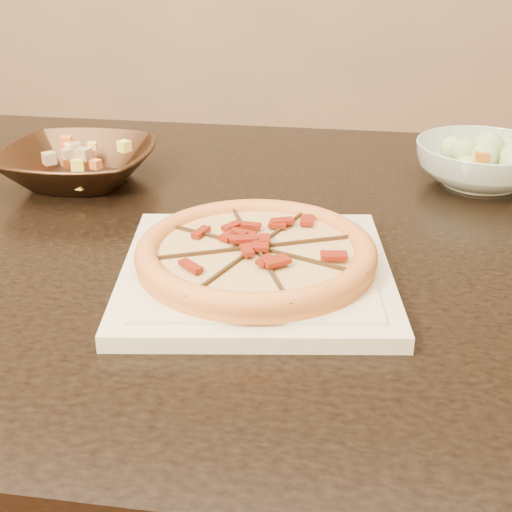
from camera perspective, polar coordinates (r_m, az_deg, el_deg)
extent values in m
cube|color=black|center=(0.94, -4.33, 1.26)|extent=(1.55, 1.05, 0.04)
cube|color=beige|center=(0.79, 0.00, -1.37)|extent=(0.32, 0.32, 0.02)
cube|color=beige|center=(0.78, 0.00, -0.66)|extent=(0.27, 0.27, 0.00)
cylinder|color=orange|center=(0.78, 0.00, -0.13)|extent=(0.26, 0.26, 0.01)
torus|color=orange|center=(0.78, 0.00, 0.40)|extent=(0.26, 0.26, 0.03)
cylinder|color=#D8CD82|center=(0.78, 0.00, 0.33)|extent=(0.21, 0.21, 0.01)
cube|color=#312110|center=(0.78, 0.00, 0.66)|extent=(0.09, 0.25, 0.01)
cube|color=#312110|center=(0.78, 0.00, 0.66)|extent=(0.24, 0.11, 0.01)
cube|color=#312110|center=(0.78, 0.00, 0.66)|extent=(0.25, 0.09, 0.01)
cube|color=#312110|center=(0.78, 0.00, 0.66)|extent=(0.11, 0.24, 0.01)
cube|color=maroon|center=(0.78, 1.34, 1.01)|extent=(0.03, 0.02, 0.00)
cube|color=maroon|center=(0.80, 2.60, 1.60)|extent=(0.03, 0.03, 0.00)
cube|color=maroon|center=(0.82, 2.87, 2.45)|extent=(0.02, 0.03, 0.00)
cube|color=maroon|center=(0.80, 0.60, 1.62)|extent=(0.02, 0.03, 0.00)
cube|color=maroon|center=(0.82, -0.02, 2.37)|extent=(0.02, 0.03, 0.00)
cube|color=maroon|center=(0.84, -1.70, 2.92)|extent=(0.02, 0.03, 0.00)
cube|color=maroon|center=(0.80, -1.49, 1.67)|extent=(0.03, 0.03, 0.00)
cube|color=maroon|center=(0.80, -3.47, 1.81)|extent=(0.03, 0.02, 0.00)
cube|color=maroon|center=(0.80, -5.76, 1.46)|extent=(0.03, 0.02, 0.00)
cube|color=maroon|center=(0.77, -3.01, 0.75)|extent=(0.03, 0.02, 0.00)
cube|color=maroon|center=(0.75, -4.53, 0.00)|extent=(0.03, 0.02, 0.00)
cube|color=maroon|center=(0.76, -1.30, 0.35)|extent=(0.03, 0.03, 0.00)
cube|color=maroon|center=(0.74, -1.76, -0.54)|extent=(0.02, 0.03, 0.00)
cube|color=maroon|center=(0.71, -0.93, -1.59)|extent=(0.02, 0.02, 0.00)
cube|color=maroon|center=(0.75, 0.40, -0.13)|extent=(0.02, 0.03, 0.00)
cube|color=maroon|center=(0.73, 2.08, -0.75)|extent=(0.03, 0.03, 0.00)
cube|color=maroon|center=(0.73, 4.64, -0.94)|extent=(0.03, 0.03, 0.00)
cube|color=maroon|center=(0.76, 2.63, 0.38)|extent=(0.03, 0.02, 0.00)
cube|color=maroon|center=(0.77, 4.63, 0.71)|extent=(0.02, 0.01, 0.00)
imported|color=#3E2819|center=(1.11, -13.97, 7.10)|extent=(0.23, 0.23, 0.06)
cube|color=tan|center=(1.09, -14.21, 9.16)|extent=(0.03, 0.03, 0.03)
cube|color=orange|center=(1.09, -13.41, 9.24)|extent=(0.03, 0.03, 0.03)
cube|color=#FFF65B|center=(1.10, -12.72, 9.45)|extent=(0.03, 0.03, 0.03)
cube|color=tan|center=(1.12, -12.38, 9.74)|extent=(0.03, 0.03, 0.03)
cube|color=orange|center=(1.10, -13.97, 9.28)|extent=(0.03, 0.03, 0.03)
cube|color=#FFF65B|center=(1.12, -13.92, 9.51)|extent=(0.03, 0.03, 0.03)
cube|color=tan|center=(1.13, -14.39, 9.68)|extent=(0.03, 0.03, 0.03)
cube|color=orange|center=(1.10, -14.24, 9.17)|extent=(0.03, 0.03, 0.03)
cube|color=#FFF65B|center=(1.11, -14.80, 9.27)|extent=(0.03, 0.03, 0.03)
cube|color=tan|center=(1.11, -15.66, 9.22)|extent=(0.03, 0.03, 0.03)
cube|color=orange|center=(1.10, -16.62, 9.01)|extent=(0.03, 0.03, 0.03)
cube|color=#FFF65B|center=(1.09, -14.72, 9.08)|extent=(0.03, 0.03, 0.03)
cube|color=tan|center=(1.08, -15.37, 8.86)|extent=(0.03, 0.03, 0.03)
cube|color=orange|center=(1.07, -15.65, 8.56)|extent=(0.03, 0.03, 0.03)
cube|color=#FFF65B|center=(1.09, -14.27, 9.11)|extent=(0.03, 0.03, 0.03)
cube|color=tan|center=(1.08, -14.28, 8.88)|extent=(0.03, 0.03, 0.03)
cube|color=orange|center=(1.06, -13.75, 8.72)|extent=(0.03, 0.03, 0.03)
cube|color=#FFF65B|center=(1.05, -12.75, 8.69)|extent=(0.03, 0.03, 0.03)
cube|color=tan|center=(1.09, -13.73, 9.10)|extent=(0.03, 0.03, 0.03)
imported|color=silver|center=(1.12, 17.60, 7.06)|extent=(0.24, 0.24, 0.06)
sphere|color=#C1E394|center=(1.11, 17.95, 9.44)|extent=(0.04, 0.04, 0.04)
sphere|color=#C1E394|center=(1.12, 18.64, 9.53)|extent=(0.04, 0.04, 0.04)
sphere|color=#C1E394|center=(1.14, 18.40, 9.87)|extent=(0.04, 0.04, 0.04)
sphere|color=#C1E394|center=(1.12, 17.77, 9.60)|extent=(0.04, 0.04, 0.04)
sphere|color=#C1E394|center=(1.12, 16.78, 9.84)|extent=(0.04, 0.04, 0.04)
sphere|color=#C1E394|center=(1.11, 17.83, 9.46)|extent=(0.04, 0.04, 0.04)
sphere|color=#C1E394|center=(1.10, 16.97, 9.44)|extent=(0.04, 0.04, 0.04)
sphere|color=#C1E394|center=(1.07, 16.87, 9.09)|extent=(0.04, 0.04, 0.04)
sphere|color=#C1E394|center=(1.09, 17.97, 9.26)|extent=(0.04, 0.04, 0.04)
sphere|color=#C1E394|center=(1.08, 18.91, 8.95)|extent=(0.04, 0.04, 0.04)
sphere|color=#C1E394|center=(1.10, 18.17, 9.39)|extent=(0.04, 0.04, 0.04)
cube|color=orange|center=(1.13, 18.86, 9.20)|extent=(0.02, 0.02, 0.01)
cube|color=orange|center=(1.13, 16.68, 9.42)|extent=(0.02, 0.02, 0.01)
cube|color=orange|center=(1.09, 16.86, 8.79)|extent=(0.02, 0.02, 0.01)
cube|color=orange|center=(1.09, 19.12, 8.56)|extent=(0.02, 0.02, 0.01)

